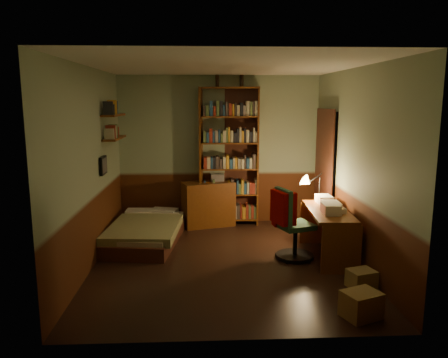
{
  "coord_description": "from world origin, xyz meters",
  "views": [
    {
      "loc": [
        -0.29,
        -5.67,
        2.16
      ],
      "look_at": [
        0.0,
        0.25,
        1.1
      ],
      "focal_mm": 35.0,
      "sensor_mm": 36.0,
      "label": 1
    }
  ],
  "objects_px": {
    "bookshelf": "(230,157)",
    "desk": "(328,234)",
    "cardboard_box_b": "(361,279)",
    "office_chair": "(296,221)",
    "dresser": "(208,204)",
    "cardboard_box_a": "(361,305)",
    "mini_stereo": "(217,177)",
    "bed": "(145,225)",
    "desk_lamp": "(320,181)"
  },
  "relations": [
    {
      "from": "office_chair",
      "to": "cardboard_box_a",
      "type": "distance_m",
      "value": 1.78
    },
    {
      "from": "mini_stereo",
      "to": "office_chair",
      "type": "distance_m",
      "value": 2.1
    },
    {
      "from": "desk",
      "to": "cardboard_box_b",
      "type": "height_order",
      "value": "desk"
    },
    {
      "from": "bed",
      "to": "office_chair",
      "type": "relative_size",
      "value": 1.71
    },
    {
      "from": "bed",
      "to": "cardboard_box_a",
      "type": "xyz_separation_m",
      "value": [
        2.49,
        -2.55,
        -0.13
      ]
    },
    {
      "from": "desk",
      "to": "cardboard_box_b",
      "type": "bearing_deg",
      "value": -79.81
    },
    {
      "from": "bookshelf",
      "to": "office_chair",
      "type": "relative_size",
      "value": 2.27
    },
    {
      "from": "bookshelf",
      "to": "office_chair",
      "type": "height_order",
      "value": "bookshelf"
    },
    {
      "from": "dresser",
      "to": "desk_lamp",
      "type": "distance_m",
      "value": 2.05
    },
    {
      "from": "bookshelf",
      "to": "cardboard_box_b",
      "type": "distance_m",
      "value": 3.28
    },
    {
      "from": "desk_lamp",
      "to": "desk",
      "type": "bearing_deg",
      "value": -112.6
    },
    {
      "from": "desk_lamp",
      "to": "office_chair",
      "type": "xyz_separation_m",
      "value": [
        -0.49,
        -0.66,
        -0.44
      ]
    },
    {
      "from": "desk",
      "to": "desk_lamp",
      "type": "relative_size",
      "value": 2.13
    },
    {
      "from": "bed",
      "to": "office_chair",
      "type": "distance_m",
      "value": 2.34
    },
    {
      "from": "mini_stereo",
      "to": "cardboard_box_b",
      "type": "xyz_separation_m",
      "value": [
        1.6,
        -2.81,
        -0.73
      ]
    },
    {
      "from": "bookshelf",
      "to": "cardboard_box_a",
      "type": "distance_m",
      "value": 3.8
    },
    {
      "from": "mini_stereo",
      "to": "office_chair",
      "type": "bearing_deg",
      "value": -65.68
    },
    {
      "from": "bookshelf",
      "to": "cardboard_box_b",
      "type": "bearing_deg",
      "value": -56.15
    },
    {
      "from": "office_chair",
      "to": "desk",
      "type": "bearing_deg",
      "value": -15.78
    },
    {
      "from": "bed",
      "to": "cardboard_box_a",
      "type": "distance_m",
      "value": 3.57
    },
    {
      "from": "desk",
      "to": "desk_lamp",
      "type": "distance_m",
      "value": 0.9
    },
    {
      "from": "desk_lamp",
      "to": "cardboard_box_a",
      "type": "xyz_separation_m",
      "value": [
        -0.17,
        -2.36,
        -0.84
      ]
    },
    {
      "from": "cardboard_box_b",
      "to": "dresser",
      "type": "bearing_deg",
      "value": 123.24
    },
    {
      "from": "bed",
      "to": "cardboard_box_b",
      "type": "relative_size",
      "value": 6.05
    },
    {
      "from": "mini_stereo",
      "to": "bookshelf",
      "type": "xyz_separation_m",
      "value": [
        0.22,
        -0.04,
        0.36
      ]
    },
    {
      "from": "bookshelf",
      "to": "desk_lamp",
      "type": "bearing_deg",
      "value": -33.46
    },
    {
      "from": "bookshelf",
      "to": "desk",
      "type": "distance_m",
      "value": 2.32
    },
    {
      "from": "dresser",
      "to": "desk",
      "type": "relative_size",
      "value": 0.69
    },
    {
      "from": "bed",
      "to": "bookshelf",
      "type": "distance_m",
      "value": 1.9
    },
    {
      "from": "dresser",
      "to": "cardboard_box_a",
      "type": "distance_m",
      "value": 3.72
    },
    {
      "from": "office_chair",
      "to": "cardboard_box_b",
      "type": "xyz_separation_m",
      "value": [
        0.58,
        -1.0,
        -0.42
      ]
    },
    {
      "from": "mini_stereo",
      "to": "bed",
      "type": "bearing_deg",
      "value": -144.95
    },
    {
      "from": "mini_stereo",
      "to": "cardboard_box_b",
      "type": "relative_size",
      "value": 0.77
    },
    {
      "from": "mini_stereo",
      "to": "cardboard_box_a",
      "type": "bearing_deg",
      "value": -74.18
    },
    {
      "from": "bed",
      "to": "mini_stereo",
      "type": "bearing_deg",
      "value": 47.58
    },
    {
      "from": "bed",
      "to": "office_chair",
      "type": "xyz_separation_m",
      "value": [
        2.17,
        -0.85,
        0.26
      ]
    },
    {
      "from": "mini_stereo",
      "to": "bookshelf",
      "type": "height_order",
      "value": "bookshelf"
    },
    {
      "from": "desk",
      "to": "office_chair",
      "type": "distance_m",
      "value": 0.5
    },
    {
      "from": "bed",
      "to": "cardboard_box_b",
      "type": "height_order",
      "value": "bed"
    },
    {
      "from": "mini_stereo",
      "to": "bookshelf",
      "type": "distance_m",
      "value": 0.42
    },
    {
      "from": "desk_lamp",
      "to": "bed",
      "type": "bearing_deg",
      "value": 156.29
    },
    {
      "from": "desk_lamp",
      "to": "office_chair",
      "type": "bearing_deg",
      "value": -146.54
    },
    {
      "from": "bed",
      "to": "dresser",
      "type": "xyz_separation_m",
      "value": [
        0.99,
        0.84,
        0.12
      ]
    },
    {
      "from": "mini_stereo",
      "to": "cardboard_box_a",
      "type": "distance_m",
      "value": 3.83
    },
    {
      "from": "desk",
      "to": "cardboard_box_a",
      "type": "xyz_separation_m",
      "value": [
        -0.14,
        -1.73,
        -0.2
      ]
    },
    {
      "from": "desk",
      "to": "mini_stereo",
      "type": "bearing_deg",
      "value": 133.07
    },
    {
      "from": "bed",
      "to": "dresser",
      "type": "bearing_deg",
      "value": 47.92
    },
    {
      "from": "bed",
      "to": "desk",
      "type": "bearing_deg",
      "value": -9.84
    },
    {
      "from": "mini_stereo",
      "to": "desk",
      "type": "xyz_separation_m",
      "value": [
        1.48,
        -1.79,
        -0.5
      ]
    },
    {
      "from": "cardboard_box_b",
      "to": "office_chair",
      "type": "bearing_deg",
      "value": 120.21
    }
  ]
}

